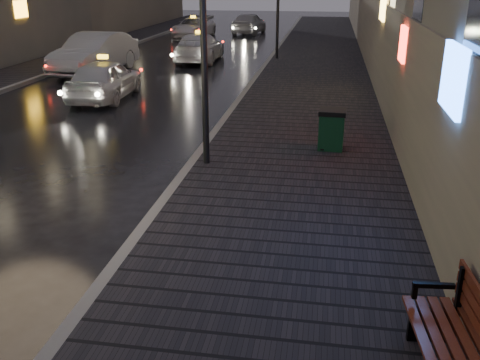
# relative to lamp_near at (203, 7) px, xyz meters

# --- Properties ---
(sidewalk) EXTENTS (4.60, 58.00, 0.15)m
(sidewalk) POSITION_rel_lamp_near_xyz_m (2.05, 15.00, -3.41)
(sidewalk) COLOR black
(sidewalk) RESTS_ON ground
(curb) EXTENTS (0.20, 58.00, 0.15)m
(curb) POSITION_rel_lamp_near_xyz_m (-0.35, 15.00, -3.41)
(curb) COLOR slate
(curb) RESTS_ON ground
(sidewalk_far) EXTENTS (2.40, 58.00, 0.15)m
(sidewalk_far) POSITION_rel_lamp_near_xyz_m (-10.55, 15.00, -3.41)
(sidewalk_far) COLOR black
(sidewalk_far) RESTS_ON ground
(curb_far) EXTENTS (0.20, 58.00, 0.15)m
(curb_far) POSITION_rel_lamp_near_xyz_m (-9.25, 15.00, -3.41)
(curb_far) COLOR slate
(curb_far) RESTS_ON ground
(lamp_near) EXTENTS (0.36, 0.36, 5.28)m
(lamp_near) POSITION_rel_lamp_near_xyz_m (0.00, 0.00, 0.00)
(lamp_near) COLOR black
(lamp_near) RESTS_ON sidewalk
(bench) EXTENTS (0.84, 2.01, 1.00)m
(bench) POSITION_rel_lamp_near_xyz_m (4.08, -6.49, -2.84)
(bench) COLOR black
(bench) RESTS_ON sidewalk
(trash_bin) EXTENTS (0.66, 0.66, 0.96)m
(trash_bin) POSITION_rel_lamp_near_xyz_m (2.74, 1.51, -2.85)
(trash_bin) COLOR black
(trash_bin) RESTS_ON sidewalk
(taxi_near) EXTENTS (1.82, 4.16, 1.39)m
(taxi_near) POSITION_rel_lamp_near_xyz_m (-5.05, 6.44, -2.79)
(taxi_near) COLOR silver
(taxi_near) RESTS_ON ground
(car_left_mid) EXTENTS (2.32, 5.35, 1.71)m
(car_left_mid) POSITION_rel_lamp_near_xyz_m (-7.55, 11.39, -2.63)
(car_left_mid) COLOR #9D9DA5
(car_left_mid) RESTS_ON ground
(taxi_mid) EXTENTS (2.03, 4.74, 1.36)m
(taxi_mid) POSITION_rel_lamp_near_xyz_m (-3.81, 15.37, -2.81)
(taxi_mid) COLOR silver
(taxi_mid) RESTS_ON ground
(taxi_far) EXTENTS (2.39, 4.75, 1.29)m
(taxi_far) POSITION_rel_lamp_near_xyz_m (-6.73, 25.89, -2.84)
(taxi_far) COLOR silver
(taxi_far) RESTS_ON ground
(car_far) EXTENTS (2.26, 4.55, 1.49)m
(car_far) POSITION_rel_lamp_near_xyz_m (-3.27, 28.60, -2.74)
(car_far) COLOR #93929A
(car_far) RESTS_ON ground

